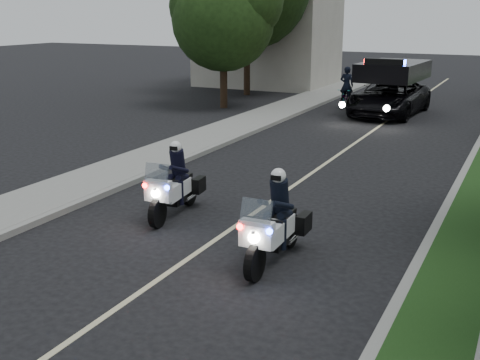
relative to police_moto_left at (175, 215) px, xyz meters
The scene contains 13 objects.
ground 2.18m from the police_moto_left, 41.71° to the right, with size 120.00×120.00×0.00m, color black.
curb_right 10.29m from the police_moto_left, 56.20° to the left, with size 0.20×60.00×0.15m, color gray.
curb_left 8.90m from the police_moto_left, 106.14° to the left, with size 0.20×60.00×0.15m, color gray.
sidewalk_left 9.27m from the police_moto_left, 112.69° to the left, with size 2.00×60.00×0.16m, color gray.
building_far 26.18m from the police_moto_left, 108.83° to the left, with size 8.00×6.00×7.00m, color #A8A396.
lane_marking 8.70m from the police_moto_left, 79.24° to the left, with size 0.12×50.00×0.01m, color #BFB78C.
police_moto_left is the anchor object (origin of this frame).
police_moto_right 3.52m from the police_moto_left, 25.09° to the right, with size 0.76×2.16×1.84m, color white, non-canonical shape.
police_suv 16.49m from the police_moto_left, 85.51° to the left, with size 2.68×5.80×2.82m, color black.
bicycle 17.63m from the police_moto_left, 93.54° to the left, with size 0.62×1.79×0.94m, color black.
cyclist 17.63m from the police_moto_left, 93.54° to the left, with size 0.66×0.44×1.83m, color black.
tree_left_near 16.26m from the police_moto_left, 113.63° to the left, with size 4.95×4.95×8.25m, color #203E14, non-canonical shape.
tree_left_far 21.10m from the police_moto_left, 110.96° to the left, with size 6.96×6.96×11.60m, color #1A3510, non-canonical shape.
Camera 1 is at (5.71, -9.97, 4.69)m, focal length 45.01 mm.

